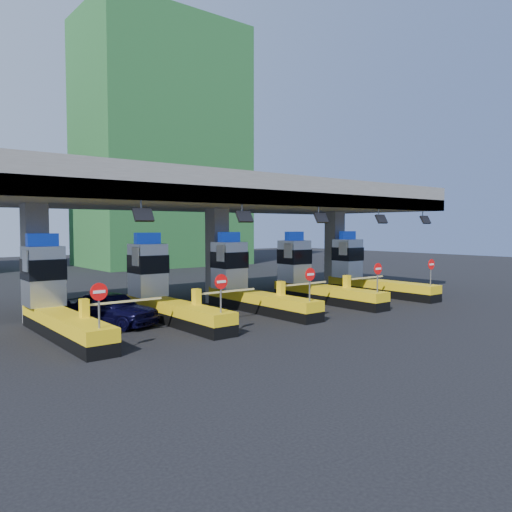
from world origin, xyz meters
TOP-DOWN VIEW (x-y plane):
  - ground at (0.00, 0.00)m, footprint 120.00×120.00m
  - toll_canopy at (0.00, 2.87)m, footprint 28.00×12.09m
  - toll_lane_far_left at (-10.00, 0.28)m, footprint 4.43×8.00m
  - toll_lane_left at (-5.00, 0.28)m, footprint 4.43×8.00m
  - toll_lane_center at (0.00, 0.28)m, footprint 4.43×8.00m
  - toll_lane_right at (5.00, 0.28)m, footprint 4.43×8.00m
  - toll_lane_far_right at (10.00, 0.28)m, footprint 4.43×8.00m
  - bg_building_scaffold at (12.00, 32.00)m, footprint 18.00×12.00m
  - van at (-7.44, 0.52)m, footprint 3.47×4.92m

SIDE VIEW (x-z plane):
  - ground at x=0.00m, z-range 0.00..0.00m
  - van at x=-7.44m, z-range 0.00..1.55m
  - toll_lane_far_left at x=-10.00m, z-range -0.68..3.47m
  - toll_lane_left at x=-5.00m, z-range -0.68..3.47m
  - toll_lane_center at x=0.00m, z-range -0.68..3.47m
  - toll_lane_right at x=5.00m, z-range -0.68..3.47m
  - toll_lane_far_right at x=10.00m, z-range -0.68..3.47m
  - toll_canopy at x=0.00m, z-range 2.63..9.63m
  - bg_building_scaffold at x=12.00m, z-range 0.00..28.00m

